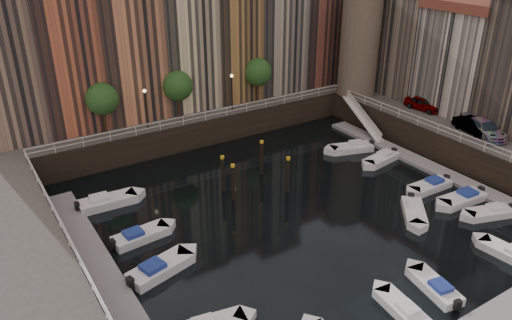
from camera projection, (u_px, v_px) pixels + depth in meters
ground at (294, 211)px, 42.31m from camera, size 200.00×200.00×0.00m
quay_far at (169, 107)px, 61.46m from camera, size 80.00×20.00×3.00m
dock_left at (109, 282)px, 33.64m from camera, size 2.00×28.00×0.35m
dock_right at (432, 168)px, 49.31m from camera, size 2.00×28.00×0.35m
far_terrace at (198, 30)px, 57.08m from camera, size 48.70×10.30×17.50m
right_terrace at (473, 51)px, 53.89m from camera, size 9.30×24.30×14.00m
corner_tower at (360, 34)px, 58.63m from camera, size 5.20×5.20×13.80m
promenade_trees at (183, 85)px, 52.68m from camera, size 21.20×3.20×5.20m
street_lamps at (191, 93)px, 52.38m from camera, size 10.36×0.36×4.18m
railings at (262, 150)px, 44.40m from camera, size 36.08×34.04×0.52m
gangway at (362, 117)px, 57.37m from camera, size 2.78×8.32×3.73m
mooring_pilings at (252, 172)px, 45.16m from camera, size 5.23×4.68×3.78m
boat_left_2 at (159, 269)px, 34.65m from camera, size 5.19×2.99×1.16m
boat_left_3 at (140, 236)px, 38.32m from camera, size 4.71×2.08×1.07m
boat_left_4 at (106, 202)px, 42.92m from camera, size 5.20×2.11×1.18m
boat_right_0 at (490, 213)px, 41.44m from camera, size 4.39×2.74×0.99m
boat_right_1 at (463, 198)px, 43.47m from camera, size 4.87×2.03×1.11m
boat_right_2 at (430, 186)px, 45.61m from camera, size 4.57×1.74×1.05m
boat_right_3 at (382, 159)px, 50.85m from camera, size 4.64×2.32×1.04m
boat_right_4 at (352, 148)px, 53.23m from camera, size 4.93×3.02×1.11m
boat_near_1 at (402, 309)px, 31.15m from camera, size 1.92×4.20×0.95m
boat_near_2 at (435, 287)px, 32.99m from camera, size 2.29×4.45×1.00m
boat_near_3 at (509, 253)px, 36.36m from camera, size 1.94×4.37×0.99m
car_a at (423, 104)px, 55.70m from camera, size 2.17×4.42×1.45m
car_b at (473, 127)px, 49.65m from camera, size 2.26×4.56×1.44m
car_c at (484, 129)px, 48.89m from camera, size 3.69×5.81×1.57m
boat_extra_40 at (414, 212)px, 41.54m from camera, size 4.08×4.35×1.05m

